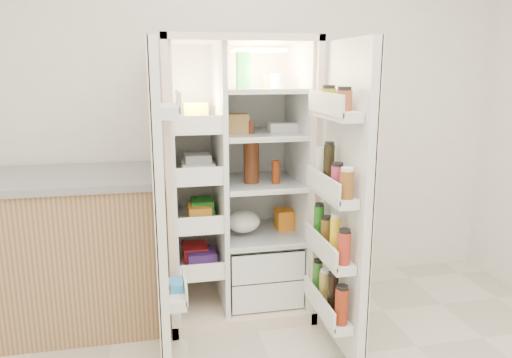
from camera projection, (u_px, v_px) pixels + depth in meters
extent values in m
cube|color=white|center=(236.00, 106.00, 3.45)|extent=(4.00, 0.02, 2.70)
cube|color=beige|center=(229.00, 170.00, 3.47)|extent=(0.92, 0.04, 1.80)
cube|color=beige|center=(168.00, 183.00, 3.07)|extent=(0.04, 0.70, 1.80)
cube|color=beige|center=(301.00, 177.00, 3.25)|extent=(0.04, 0.70, 1.80)
cube|color=beige|center=(235.00, 40.00, 2.96)|extent=(0.92, 0.70, 0.04)
cube|color=beige|center=(238.00, 301.00, 3.35)|extent=(0.92, 0.70, 0.08)
cube|color=silver|center=(229.00, 168.00, 3.44)|extent=(0.84, 0.02, 1.68)
cube|color=silver|center=(173.00, 180.00, 3.07)|extent=(0.02, 0.62, 1.68)
cube|color=silver|center=(297.00, 174.00, 3.24)|extent=(0.02, 0.62, 1.68)
cube|color=silver|center=(220.00, 178.00, 3.13)|extent=(0.03, 0.62, 1.68)
cube|color=silver|center=(260.00, 281.00, 3.33)|extent=(0.47, 0.52, 0.19)
cube|color=silver|center=(260.00, 253.00, 3.28)|extent=(0.47, 0.52, 0.19)
cube|color=#FFD18C|center=(258.00, 51.00, 3.05)|extent=(0.30, 0.30, 0.02)
cube|color=white|center=(198.00, 262.00, 3.23)|extent=(0.28, 0.58, 0.02)
cube|color=white|center=(197.00, 219.00, 3.16)|extent=(0.28, 0.58, 0.02)
cube|color=white|center=(195.00, 174.00, 3.09)|extent=(0.28, 0.58, 0.02)
cube|color=white|center=(194.00, 127.00, 3.03)|extent=(0.28, 0.58, 0.02)
cube|color=silver|center=(259.00, 234.00, 3.27)|extent=(0.49, 0.58, 0.01)
cube|color=silver|center=(260.00, 182.00, 3.19)|extent=(0.49, 0.58, 0.01)
cube|color=silver|center=(260.00, 134.00, 3.12)|extent=(0.49, 0.58, 0.02)
cube|color=silver|center=(260.00, 89.00, 3.06)|extent=(0.49, 0.58, 0.02)
cube|color=red|center=(198.00, 254.00, 3.21)|extent=(0.16, 0.20, 0.10)
cube|color=#238026|center=(196.00, 209.00, 3.14)|extent=(0.14, 0.18, 0.12)
cube|color=white|center=(195.00, 167.00, 3.08)|extent=(0.20, 0.22, 0.07)
cube|color=gold|center=(194.00, 115.00, 3.01)|extent=(0.15, 0.16, 0.14)
cube|color=#502B82|center=(198.00, 254.00, 3.21)|extent=(0.18, 0.20, 0.09)
cube|color=orange|center=(196.00, 210.00, 3.15)|extent=(0.14, 0.18, 0.10)
cube|color=silver|center=(195.00, 164.00, 3.08)|extent=(0.16, 0.16, 0.12)
sphere|color=orange|center=(244.00, 296.00, 3.24)|extent=(0.07, 0.07, 0.07)
sphere|color=orange|center=(256.00, 292.00, 3.30)|extent=(0.07, 0.07, 0.07)
sphere|color=orange|center=(272.00, 293.00, 3.28)|extent=(0.07, 0.07, 0.07)
sphere|color=orange|center=(248.00, 286.00, 3.38)|extent=(0.07, 0.07, 0.07)
sphere|color=orange|center=(262.00, 286.00, 3.39)|extent=(0.07, 0.07, 0.07)
sphere|color=orange|center=(278.00, 287.00, 3.37)|extent=(0.07, 0.07, 0.07)
sphere|color=orange|center=(238.00, 291.00, 3.31)|extent=(0.07, 0.07, 0.07)
sphere|color=orange|center=(270.00, 284.00, 3.42)|extent=(0.07, 0.07, 0.07)
ellipsoid|color=#387326|center=(259.00, 250.00, 3.30)|extent=(0.26, 0.24, 0.11)
cylinder|color=#4D2310|center=(251.00, 159.00, 3.10)|extent=(0.10, 0.10, 0.31)
cylinder|color=maroon|center=(276.00, 172.00, 3.10)|extent=(0.05, 0.05, 0.15)
cube|color=#238337|center=(243.00, 69.00, 2.99)|extent=(0.08, 0.08, 0.24)
cylinder|color=silver|center=(277.00, 81.00, 3.05)|extent=(0.10, 0.10, 0.09)
cylinder|color=#B7672A|center=(266.00, 82.00, 3.10)|extent=(0.06, 0.06, 0.08)
cube|color=silver|center=(286.00, 127.00, 3.15)|extent=(0.23, 0.10, 0.06)
cube|color=#A57E42|center=(232.00, 123.00, 3.08)|extent=(0.20, 0.11, 0.12)
ellipsoid|color=white|center=(243.00, 226.00, 3.19)|extent=(0.22, 0.20, 0.14)
cube|color=orange|center=(284.00, 219.00, 3.34)|extent=(0.11, 0.13, 0.13)
cube|color=silver|center=(160.00, 208.00, 2.53)|extent=(0.05, 0.40, 1.72)
cube|color=beige|center=(155.00, 208.00, 2.53)|extent=(0.01, 0.40, 1.72)
cube|color=silver|center=(177.00, 294.00, 2.66)|extent=(0.09, 0.32, 0.06)
cube|color=silver|center=(170.00, 111.00, 2.43)|extent=(0.09, 0.32, 0.06)
cube|color=#338CCC|center=(177.00, 289.00, 2.65)|extent=(0.07, 0.12, 0.10)
cube|color=silver|center=(346.00, 201.00, 2.65)|extent=(0.05, 0.58, 1.72)
cube|color=beige|center=(350.00, 201.00, 2.65)|extent=(0.01, 0.58, 1.72)
cube|color=silver|center=(328.00, 310.00, 2.77)|extent=(0.11, 0.50, 0.05)
cube|color=silver|center=(330.00, 254.00, 2.70)|extent=(0.11, 0.50, 0.05)
cube|color=silver|center=(332.00, 193.00, 2.62)|extent=(0.11, 0.50, 0.05)
cube|color=silver|center=(335.00, 114.00, 2.52)|extent=(0.11, 0.50, 0.05)
cylinder|color=maroon|center=(342.00, 306.00, 2.55)|extent=(0.07, 0.07, 0.20)
cylinder|color=black|center=(333.00, 294.00, 2.68)|extent=(0.06, 0.06, 0.22)
cylinder|color=#A68A37|center=(325.00, 287.00, 2.81)|extent=(0.06, 0.06, 0.18)
cylinder|color=#307125|center=(317.00, 277.00, 2.93)|extent=(0.06, 0.06, 0.19)
cylinder|color=#A0281A|center=(344.00, 248.00, 2.48)|extent=(0.07, 0.07, 0.17)
cylinder|color=yellow|center=(335.00, 236.00, 2.60)|extent=(0.06, 0.06, 0.21)
cylinder|color=brown|center=(326.00, 233.00, 2.73)|extent=(0.07, 0.07, 0.16)
cylinder|color=#1D6617|center=(319.00, 222.00, 2.85)|extent=(0.06, 0.06, 0.20)
cylinder|color=brown|center=(347.00, 185.00, 2.41)|extent=(0.07, 0.07, 0.14)
cylinder|color=#A52A45|center=(337.00, 179.00, 2.53)|extent=(0.07, 0.07, 0.14)
cylinder|color=black|center=(329.00, 166.00, 2.65)|extent=(0.06, 0.06, 0.23)
cylinder|color=#E9E9C0|center=(321.00, 166.00, 2.78)|extent=(0.06, 0.06, 0.18)
cylinder|color=brown|center=(344.00, 101.00, 2.39)|extent=(0.08, 0.08, 0.10)
cylinder|color=#9F881D|center=(328.00, 98.00, 2.60)|extent=(0.08, 0.08, 0.10)
cube|color=#A38251|center=(66.00, 254.00, 3.05)|extent=(1.30, 0.67, 0.93)
cube|color=gray|center=(59.00, 179.00, 2.94)|extent=(1.35, 0.72, 0.04)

